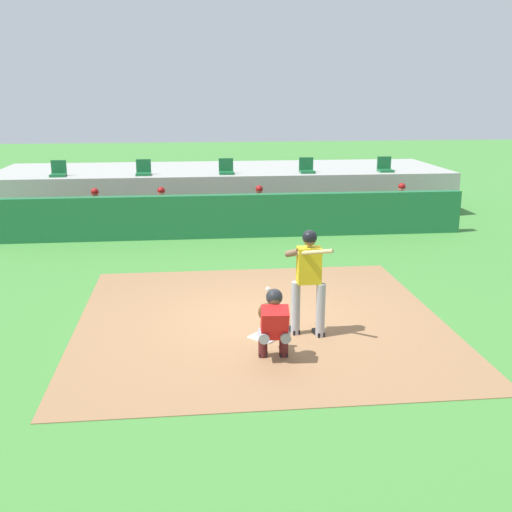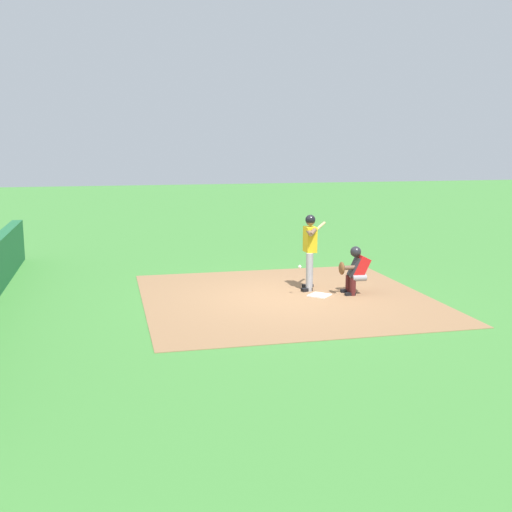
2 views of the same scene
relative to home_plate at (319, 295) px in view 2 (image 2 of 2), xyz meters
The scene contains 5 objects.
ground_plane 0.80m from the home_plate, 90.00° to the left, with size 80.00×80.00×0.00m, color #428438.
dirt_infield 0.80m from the home_plate, 90.00° to the left, with size 6.40×6.40×0.01m, color #936B47.
home_plate is the anchor object (origin of this frame).
batter_at_plate 1.23m from the home_plate, ahead, with size 0.70×0.75×1.80m.
catcher_crouched 1.03m from the home_plate, 89.66° to the right, with size 0.50×1.69×1.13m.
Camera 2 is at (-13.51, 3.88, 3.48)m, focal length 44.65 mm.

